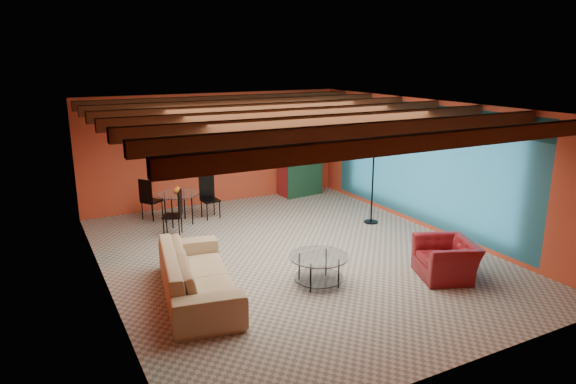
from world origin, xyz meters
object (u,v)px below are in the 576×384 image
floor_lamp (373,181)px  potted_plant (301,116)px  armoire (300,160)px  sofa (198,274)px  dining_table (178,203)px  coffee_table (319,270)px  vase (177,177)px  armchair (446,259)px

floor_lamp → potted_plant: size_ratio=4.34×
armoire → sofa: bearing=-140.3°
sofa → dining_table: size_ratio=1.39×
sofa → dining_table: bearing=-1.4°
coffee_table → potted_plant: 5.84m
coffee_table → sofa: bearing=165.8°
floor_lamp → potted_plant: 3.06m
floor_lamp → vase: floor_lamp is taller
dining_table → armoire: (3.54, 0.93, 0.46)m
sofa → vase: vase is taller
potted_plant → vase: potted_plant is taller
sofa → dining_table: 3.66m
floor_lamp → armchair: bearing=-102.6°
armoire → vase: armoire is taller
armchair → vase: size_ratio=5.33×
sofa → armoire: armoire is taller
armchair → armoire: size_ratio=0.52×
dining_table → armoire: size_ratio=0.98×
sofa → armchair: bearing=-97.4°
dining_table → vase: (0.00, 0.00, 0.56)m
dining_table → floor_lamp: (3.75, -1.91, 0.47)m
coffee_table → potted_plant: size_ratio=2.20×
coffee_table → armchair: bearing=-20.5°
sofa → armchair: 4.02m
potted_plant → vase: size_ratio=2.37×
sofa → floor_lamp: size_ratio=1.34×
armchair → potted_plant: size_ratio=2.25×
armchair → dining_table: (-3.11, 4.80, 0.16)m
coffee_table → vase: (-1.11, 4.06, 0.79)m
potted_plant → coffee_table: bearing=-116.0°
armoire → floor_lamp: floor_lamp is taller
floor_lamp → vase: 4.21m
floor_lamp → potted_plant: (-0.21, 2.84, 1.14)m
potted_plant → floor_lamp: bearing=-85.7°
sofa → potted_plant: potted_plant is taller
sofa → potted_plant: (4.27, 4.52, 1.71)m
armoire → floor_lamp: (0.21, -2.84, 0.01)m
dining_table → floor_lamp: floor_lamp is taller
sofa → floor_lamp: 4.82m
dining_table → floor_lamp: 4.24m
sofa → coffee_table: sofa is taller
coffee_table → floor_lamp: size_ratio=0.51×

